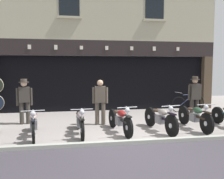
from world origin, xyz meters
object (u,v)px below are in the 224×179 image
motorcycle_center_left (80,121)px  motorcycle_center (120,119)px  motorcycle_left (34,123)px  leaning_bicycle (188,103)px  shopkeeper_center (100,100)px  salesman_right (195,96)px  advert_board_far (180,71)px  motorcycle_center_right (160,118)px  advert_board_near (158,71)px  salesman_left (24,99)px  motorcycle_right (195,116)px

motorcycle_center_left → motorcycle_center: bearing=176.8°
motorcycle_center_left → motorcycle_left: bearing=-0.2°
motorcycle_center → leaning_bicycle: 5.00m
motorcycle_left → shopkeeper_center: size_ratio=1.28×
salesman_right → advert_board_far: 3.03m
motorcycle_left → salesman_right: bearing=-174.2°
shopkeeper_center → salesman_right: (3.73, 0.19, 0.06)m
motorcycle_center_right → motorcycle_center: bearing=-12.2°
advert_board_far → motorcycle_center: bearing=-133.7°
motorcycle_center_right → advert_board_near: bearing=-118.6°
shopkeeper_center → advert_board_near: advert_board_near is taller
motorcycle_center_right → shopkeeper_center: (-1.79, 1.23, 0.46)m
shopkeeper_center → advert_board_far: bearing=-139.5°
motorcycle_center_left → motorcycle_center_right: 2.55m
salesman_right → motorcycle_left: bearing=10.5°
motorcycle_center_left → salesman_left: bearing=-44.3°
motorcycle_right → motorcycle_center: bearing=-2.7°
motorcycle_left → motorcycle_right: 5.15m
motorcycle_center → salesman_right: 3.56m
motorcycle_left → salesman_left: size_ratio=1.25×
motorcycle_right → advert_board_far: 4.59m
motorcycle_left → salesman_left: salesman_left is taller
motorcycle_center → leaning_bicycle: size_ratio=1.11×
salesman_left → motorcycle_center_left: bearing=128.6°
motorcycle_center_right → advert_board_near: 4.70m
motorcycle_center_left → motorcycle_right: 3.79m
motorcycle_right → salesman_right: size_ratio=1.20×
motorcycle_center → salesman_left: size_ratio=1.21×
motorcycle_center_left → shopkeeper_center: size_ratio=1.26×
motorcycle_center_right → leaning_bicycle: size_ratio=1.12×
motorcycle_center_right → advert_board_near: size_ratio=1.79×
motorcycle_left → leaning_bicycle: (6.51, 3.17, -0.03)m
motorcycle_right → salesman_right: bearing=-121.0°
advert_board_near → advert_board_far: size_ratio=1.09×
leaning_bicycle → shopkeeper_center: bearing=104.5°
shopkeeper_center → leaning_bicycle: size_ratio=0.90×
salesman_left → leaning_bicycle: 7.24m
motorcycle_center_left → advert_board_far: bearing=-144.3°
motorcycle_center → leaning_bicycle: (3.90, 3.12, -0.04)m
motorcycle_center_right → leaning_bicycle: bearing=-138.5°
motorcycle_center_right → advert_board_near: (1.47, 4.21, 1.46)m
leaning_bicycle → motorcycle_center: bearing=119.1°
motorcycle_center → salesman_left: (-3.18, 1.72, 0.49)m
advert_board_far → motorcycle_left: bearing=-147.4°
motorcycle_center_left → motorcycle_right: size_ratio=0.99×
leaning_bicycle → advert_board_near: bearing=37.9°
shopkeeper_center → advert_board_far: advert_board_far is taller
motorcycle_right → salesman_left: 5.99m
motorcycle_center_left → leaning_bicycle: (5.15, 3.11, -0.03)m
motorcycle_right → advert_board_near: bearing=-96.5°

